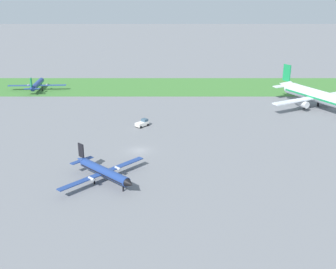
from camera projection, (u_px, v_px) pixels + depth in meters
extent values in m
plane|color=slate|center=(138.00, 151.00, 96.03)|extent=(600.00, 600.00, 0.00)
cube|color=#3D7533|center=(149.00, 87.00, 154.03)|extent=(360.00, 28.00, 0.08)
cylinder|color=navy|center=(103.00, 172.00, 80.31)|extent=(10.75, 10.35, 1.82)
cone|color=black|center=(129.00, 184.00, 75.62)|extent=(2.55, 2.55, 1.78)
cone|color=navy|center=(80.00, 160.00, 85.16)|extent=(2.97, 2.94, 1.64)
cube|color=black|center=(103.00, 172.00, 80.36)|extent=(10.24, 9.87, 0.25)
cube|color=navy|center=(122.00, 165.00, 84.07)|extent=(7.82, 8.13, 0.18)
cube|color=navy|center=(81.00, 181.00, 77.24)|extent=(7.82, 8.13, 0.18)
cylinder|color=#B7BABF|center=(117.00, 168.00, 82.51)|extent=(1.46, 1.42, 0.58)
cylinder|color=#B7BABF|center=(90.00, 179.00, 78.14)|extent=(1.46, 1.42, 0.58)
cube|color=black|center=(80.00, 151.00, 84.19)|extent=(1.34, 1.29, 2.91)
cube|color=navy|center=(86.00, 159.00, 85.81)|extent=(2.55, 2.60, 0.15)
cube|color=navy|center=(76.00, 162.00, 84.07)|extent=(2.55, 2.60, 0.15)
cylinder|color=black|center=(122.00, 188.00, 77.32)|extent=(0.33, 0.33, 1.27)
cylinder|color=black|center=(108.00, 175.00, 82.66)|extent=(0.33, 0.33, 1.27)
cylinder|color=black|center=(93.00, 181.00, 80.20)|extent=(0.33, 0.33, 1.27)
cylinder|color=silver|center=(316.00, 96.00, 125.89)|extent=(14.69, 22.79, 3.66)
cone|color=silver|center=(283.00, 85.00, 137.24)|extent=(5.13, 5.67, 3.30)
cube|color=#198C4C|center=(316.00, 97.00, 125.99)|extent=(14.12, 21.66, 0.51)
cube|color=silver|center=(332.00, 94.00, 130.27)|extent=(15.14, 9.70, 0.37)
cube|color=silver|center=(294.00, 101.00, 123.05)|extent=(15.14, 9.70, 0.37)
cylinder|color=#B7BABF|center=(325.00, 99.00, 129.42)|extent=(3.68, 4.47, 2.01)
cylinder|color=#B7BABF|center=(301.00, 104.00, 124.81)|extent=(3.68, 4.47, 2.01)
cube|color=#198C4C|center=(286.00, 73.00, 135.30)|extent=(1.82, 2.84, 5.33)
cube|color=silver|center=(290.00, 85.00, 137.78)|extent=(5.05, 3.99, 0.29)
cube|color=silver|center=(279.00, 86.00, 135.67)|extent=(5.05, 3.99, 0.29)
cylinder|color=black|center=(317.00, 103.00, 129.60)|extent=(0.66, 0.66, 2.33)
cylinder|color=black|center=(304.00, 105.00, 127.00)|extent=(0.66, 0.66, 2.33)
cylinder|color=navy|center=(36.00, 84.00, 148.05)|extent=(2.50, 13.30, 1.84)
cone|color=black|center=(41.00, 80.00, 154.94)|extent=(1.89, 1.93, 1.80)
cone|color=navy|center=(30.00, 89.00, 140.74)|extent=(1.78, 2.65, 1.65)
cube|color=#198C4C|center=(36.00, 85.00, 148.10)|extent=(2.50, 12.57, 0.26)
cube|color=navy|center=(21.00, 86.00, 147.57)|extent=(10.16, 1.79, 0.18)
cube|color=navy|center=(50.00, 85.00, 148.07)|extent=(10.16, 1.79, 0.18)
cylinder|color=#B7BABF|center=(27.00, 85.00, 148.14)|extent=(0.66, 1.50, 0.59)
cylinder|color=#B7BABF|center=(46.00, 85.00, 148.46)|extent=(0.66, 1.50, 0.59)
cube|color=#198C4C|center=(30.00, 82.00, 140.34)|extent=(0.30, 1.66, 2.94)
cube|color=navy|center=(27.00, 89.00, 141.04)|extent=(2.62, 1.23, 0.15)
cube|color=navy|center=(35.00, 89.00, 141.17)|extent=(2.62, 1.23, 0.15)
cylinder|color=black|center=(40.00, 85.00, 153.76)|extent=(0.33, 0.33, 1.29)
cylinder|color=black|center=(31.00, 89.00, 147.64)|extent=(0.33, 0.33, 1.29)
cylinder|color=black|center=(41.00, 89.00, 147.82)|extent=(0.33, 0.33, 1.29)
cube|color=white|center=(141.00, 124.00, 111.60)|extent=(3.78, 3.85, 0.90)
cube|color=#334C60|center=(144.00, 120.00, 112.01)|extent=(1.99, 1.98, 0.70)
cylinder|color=black|center=(142.00, 124.00, 113.19)|extent=(0.66, 0.68, 0.70)
cylinder|color=black|center=(147.00, 125.00, 112.04)|extent=(0.66, 0.68, 0.70)
cylinder|color=black|center=(135.00, 126.00, 111.47)|extent=(0.66, 0.68, 0.70)
cylinder|color=black|center=(140.00, 127.00, 110.31)|extent=(0.66, 0.68, 0.70)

